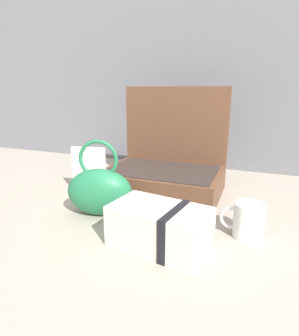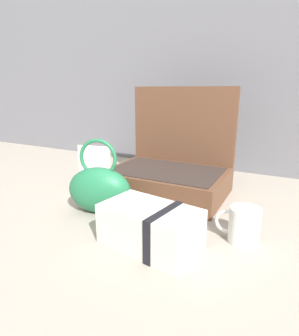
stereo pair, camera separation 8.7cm
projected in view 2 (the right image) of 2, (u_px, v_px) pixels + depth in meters
The scene contains 7 objects.
ground_plane at pixel (154, 207), 0.92m from camera, with size 6.00×6.00×0.00m, color #9E9384.
back_wall at pixel (214, 11), 1.23m from camera, with size 3.20×0.06×1.40m, color slate.
open_suitcase at pixel (170, 170), 1.04m from camera, with size 0.41×0.30×0.38m.
teal_pouch_handbag at pixel (100, 189), 0.86m from camera, with size 0.22×0.15×0.23m.
cream_toiletry_bag at pixel (151, 227), 0.68m from camera, with size 0.25×0.17×0.11m.
coffee_mug at pixel (243, 225), 0.70m from camera, with size 0.11×0.08×0.09m.
info_card_left at pixel (95, 169), 1.04m from camera, with size 0.13×0.01×0.17m, color white.
Camera 2 is at (0.38, -0.76, 0.37)m, focal length 30.07 mm.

